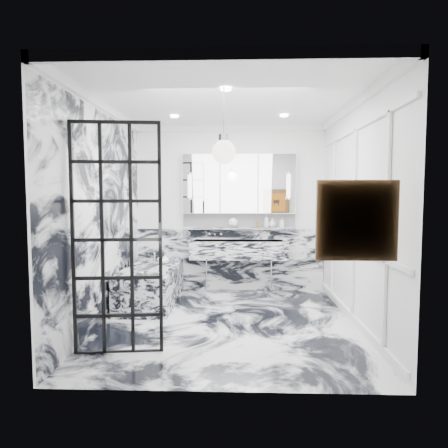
{
  "coord_description": "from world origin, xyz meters",
  "views": [
    {
      "loc": [
        0.13,
        -5.01,
        1.65
      ],
      "look_at": [
        -0.06,
        0.5,
        1.23
      ],
      "focal_mm": 32.0,
      "sensor_mm": 36.0,
      "label": 1
    }
  ],
  "objects_px": {
    "trough_sink": "(239,249)",
    "crittall_door": "(117,240)",
    "mirror_cabinet": "(239,184)",
    "bathtub": "(151,285)"
  },
  "relations": [
    {
      "from": "crittall_door",
      "to": "mirror_cabinet",
      "type": "xyz_separation_m",
      "value": [
        1.25,
        2.73,
        0.64
      ]
    },
    {
      "from": "mirror_cabinet",
      "to": "bathtub",
      "type": "bearing_deg",
      "value": -147.94
    },
    {
      "from": "trough_sink",
      "to": "bathtub",
      "type": "height_order",
      "value": "trough_sink"
    },
    {
      "from": "trough_sink",
      "to": "crittall_door",
      "type": "bearing_deg",
      "value": -116.1
    },
    {
      "from": "trough_sink",
      "to": "mirror_cabinet",
      "type": "relative_size",
      "value": 0.84
    },
    {
      "from": "mirror_cabinet",
      "to": "trough_sink",
      "type": "bearing_deg",
      "value": -90.0
    },
    {
      "from": "crittall_door",
      "to": "mirror_cabinet",
      "type": "bearing_deg",
      "value": 59.04
    },
    {
      "from": "bathtub",
      "to": "mirror_cabinet",
      "type": "bearing_deg",
      "value": 32.06
    },
    {
      "from": "trough_sink",
      "to": "mirror_cabinet",
      "type": "xyz_separation_m",
      "value": [
        -0.0,
        0.17,
        1.09
      ]
    },
    {
      "from": "bathtub",
      "to": "trough_sink",
      "type": "bearing_deg",
      "value": 26.48
    }
  ]
}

